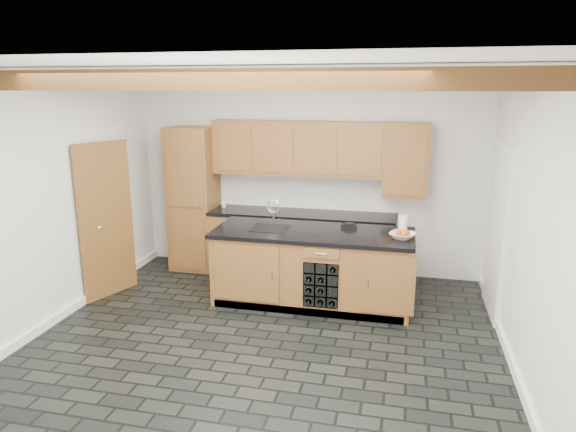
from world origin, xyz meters
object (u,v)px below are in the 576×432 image
Objects in this scene: kitchen_scale at (349,225)px; paper_towel at (403,224)px; fruit_bowl at (402,236)px; island at (313,267)px.

kitchen_scale is 0.67m from paper_towel.
paper_towel is (-0.00, 0.23, 0.07)m from fruit_bowl.
paper_towel is at bearing 8.54° from island.
kitchen_scale is 0.74m from fruit_bowl.
fruit_bowl reaches higher than kitchen_scale.
kitchen_scale is at bearing 33.15° from island.
kitchen_scale is at bearing 152.67° from fruit_bowl.
paper_towel reaches higher than fruit_bowl.
kitchen_scale is (0.41, 0.27, 0.49)m from island.
island is at bearing 176.11° from fruit_bowl.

